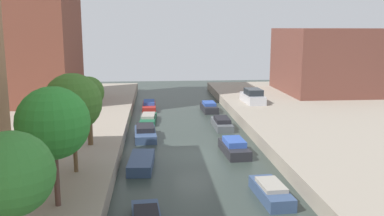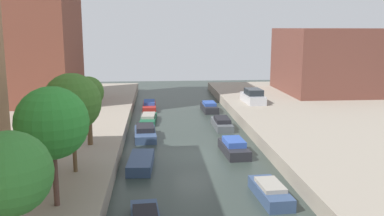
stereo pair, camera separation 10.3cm
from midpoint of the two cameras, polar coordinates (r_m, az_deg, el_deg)
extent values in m
plane|color=#2D3833|center=(29.86, 0.10, -6.37)|extent=(84.00, 84.00, 0.00)
cube|color=brown|center=(54.21, 17.32, 6.12)|extent=(10.00, 12.42, 7.69)
sphere|color=#357E31|center=(14.10, -23.31, -8.12)|extent=(2.63, 2.63, 2.63)
cylinder|color=brown|center=(19.83, -17.89, -8.82)|extent=(0.25, 0.25, 2.66)
sphere|color=#2E8C31|center=(19.17, -18.31, -1.92)|extent=(3.17, 3.17, 3.17)
cylinder|color=brown|center=(24.04, -15.56, -5.11)|extent=(0.23, 0.23, 2.78)
sphere|color=#3C6F27|center=(23.50, -15.87, 0.74)|extent=(3.13, 3.13, 3.13)
cylinder|color=brown|center=(29.27, -13.67, -2.11)|extent=(0.35, 0.35, 2.85)
sphere|color=#3E6C27|center=(28.88, -13.86, 2.07)|extent=(2.10, 2.10, 2.10)
cube|color=#B7B7BC|center=(45.15, 8.07, 1.29)|extent=(1.93, 4.38, 0.87)
cube|color=#1E2328|center=(44.73, 8.19, 2.17)|extent=(1.63, 2.43, 0.63)
cube|color=black|center=(19.41, -6.27, -14.22)|extent=(1.24, 2.28, 0.22)
cube|color=#33476B|center=(27.46, -6.94, -7.28)|extent=(1.72, 4.13, 0.66)
cube|color=#33476B|center=(34.45, -6.38, -3.55)|extent=(1.86, 4.29, 0.63)
cube|color=black|center=(34.57, -6.39, -2.65)|extent=(1.52, 2.38, 0.38)
cube|color=#195638|center=(40.39, -5.94, -1.52)|extent=(1.61, 4.46, 0.47)
cube|color=gray|center=(40.42, -5.95, -0.99)|extent=(1.30, 2.48, 0.25)
cube|color=maroon|center=(46.42, -5.85, 0.16)|extent=(1.43, 4.50, 0.58)
cube|color=#2D4C9E|center=(46.55, -5.86, 0.76)|extent=(1.21, 2.48, 0.34)
cube|color=#33476B|center=(22.90, 10.44, -11.14)|extent=(1.56, 3.88, 0.65)
cube|color=gray|center=(22.77, 10.46, -10.11)|extent=(1.26, 2.16, 0.21)
cube|color=#232328|center=(30.28, 5.59, -5.51)|extent=(1.72, 4.09, 0.67)
cube|color=#2D4C9E|center=(30.16, 5.60, -4.53)|extent=(1.40, 2.27, 0.40)
cube|color=#4C5156|center=(37.90, 3.94, -2.21)|extent=(1.44, 4.34, 0.60)
cube|color=black|center=(37.64, 3.99, -1.56)|extent=(1.21, 2.39, 0.36)
cube|color=#232328|center=(45.19, 2.25, -0.01)|extent=(1.57, 3.82, 0.69)
cube|color=#2D4C9E|center=(45.14, 2.24, 0.63)|extent=(1.29, 2.12, 0.31)
camera|label=1|loc=(0.05, -90.08, -0.02)|focal=39.69mm
camera|label=2|loc=(0.05, 89.92, 0.02)|focal=39.69mm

